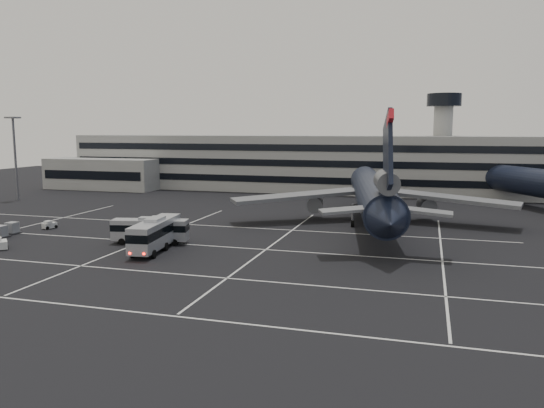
{
  "coord_description": "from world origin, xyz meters",
  "views": [
    {
      "loc": [
        31.88,
        -60.68,
        15.58
      ],
      "look_at": [
        10.72,
        11.2,
        5.0
      ],
      "focal_mm": 35.0,
      "sensor_mm": 36.0,
      "label": 1
    }
  ],
  "objects_px": {
    "bus_far": "(150,229)",
    "tug_a": "(49,225)",
    "trijet_main": "(373,194)",
    "bus_near": "(155,232)"
  },
  "relations": [
    {
      "from": "trijet_main",
      "to": "bus_far",
      "type": "xyz_separation_m",
      "value": [
        -27.85,
        -22.54,
        -3.24
      ]
    },
    {
      "from": "bus_near",
      "to": "tug_a",
      "type": "distance_m",
      "value": 25.29
    },
    {
      "from": "bus_near",
      "to": "tug_a",
      "type": "relative_size",
      "value": 5.39
    },
    {
      "from": "trijet_main",
      "to": "tug_a",
      "type": "relative_size",
      "value": 24.93
    },
    {
      "from": "trijet_main",
      "to": "bus_near",
      "type": "bearing_deg",
      "value": -143.68
    },
    {
      "from": "bus_far",
      "to": "tug_a",
      "type": "xyz_separation_m",
      "value": [
        -20.91,
        5.33,
        -1.43
      ]
    },
    {
      "from": "trijet_main",
      "to": "bus_near",
      "type": "distance_m",
      "value": 36.27
    },
    {
      "from": "trijet_main",
      "to": "bus_far",
      "type": "relative_size",
      "value": 5.38
    },
    {
      "from": "bus_far",
      "to": "tug_a",
      "type": "bearing_deg",
      "value": 63.46
    },
    {
      "from": "trijet_main",
      "to": "tug_a",
      "type": "distance_m",
      "value": 51.92
    }
  ]
}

